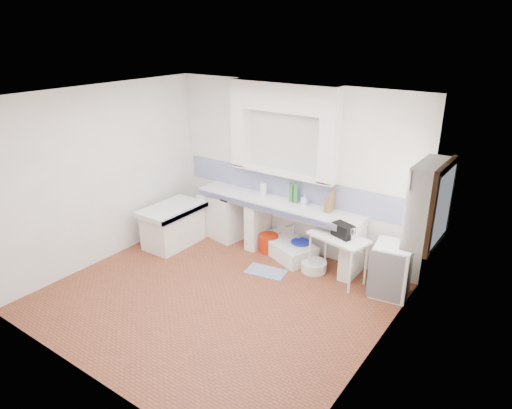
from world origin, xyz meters
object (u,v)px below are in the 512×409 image
Objects in this scene: stove at (228,216)px; sink at (287,249)px; fridge at (391,270)px; side_table at (337,258)px.

sink is at bearing 10.00° from stove.
side_table is at bearing 175.36° from fridge.
side_table is 0.81m from fridge.
side_table is at bearing 9.61° from sink.
stove is 3.09m from fridge.
stove is 0.80× the size of sink.
sink is 1.17× the size of side_table.
stove is at bearing -172.38° from side_table.
sink is at bearing -179.26° from side_table.
side_table is (1.01, -0.22, 0.24)m from sink.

